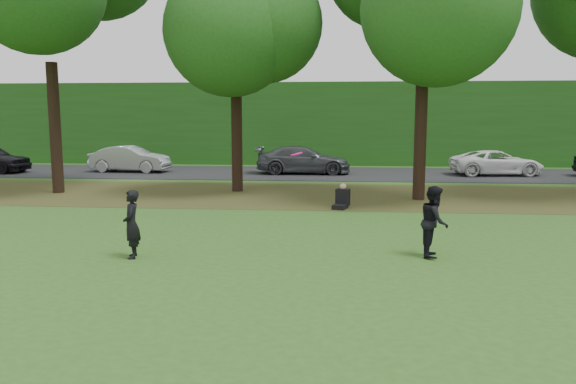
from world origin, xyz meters
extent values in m
plane|color=#315019|center=(0.00, 0.00, 0.00)|extent=(120.00, 120.00, 0.00)
cube|color=#412C17|center=(0.00, 13.00, 0.01)|extent=(60.00, 7.00, 0.01)
cube|color=black|center=(0.00, 21.00, 0.01)|extent=(70.00, 7.00, 0.02)
cube|color=#215117|center=(0.00, 27.00, 2.50)|extent=(70.00, 3.00, 5.00)
imported|color=black|center=(-3.35, 3.21, 0.74)|extent=(0.50, 0.62, 1.49)
imported|color=black|center=(3.20, 3.94, 0.78)|extent=(0.72, 0.85, 1.56)
imported|color=#98999F|center=(-10.10, 20.78, 0.71)|extent=(4.31, 1.77, 1.39)
imported|color=#44474C|center=(-0.78, 20.74, 0.73)|extent=(4.95, 2.18, 1.41)
imported|color=white|center=(9.05, 20.93, 0.65)|extent=(4.72, 2.58, 1.25)
cylinder|color=#E11278|center=(0.17, 3.94, 2.23)|extent=(0.37, 0.38, 0.13)
cube|color=black|center=(1.15, 9.93, 0.08)|extent=(0.56, 0.66, 0.16)
cube|color=black|center=(1.23, 10.20, 0.36)|extent=(0.51, 0.45, 0.56)
sphere|color=tan|center=(1.23, 10.20, 0.72)|extent=(0.22, 0.22, 0.22)
cylinder|color=black|center=(-10.00, 12.80, 2.54)|extent=(0.44, 0.44, 5.08)
cylinder|color=black|center=(-3.00, 13.90, 2.06)|extent=(0.44, 0.44, 4.12)
sphere|color=#215117|center=(-3.00, 13.90, 6.86)|extent=(5.80, 5.80, 5.80)
cylinder|color=black|center=(4.00, 12.30, 2.31)|extent=(0.44, 0.44, 4.62)
camera|label=1|loc=(1.12, -8.33, 3.11)|focal=35.00mm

